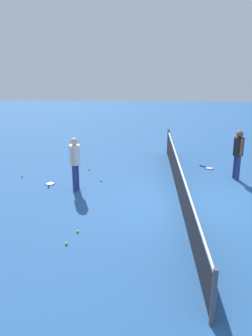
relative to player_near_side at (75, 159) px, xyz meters
name	(u,v)px	position (x,y,z in m)	size (l,w,h in m)	color
ground_plane	(180,203)	(0.92, 3.21, -1.01)	(40.00, 40.00, 0.00)	#265693
court_net	(181,187)	(0.92, 3.21, -0.51)	(10.09, 0.09, 1.07)	#4C4C51
player_near_side	(75,159)	(0.00, 0.00, 0.00)	(0.53, 0.39, 1.70)	navy
player_far_side	(238,151)	(-1.17, 5.32, 0.00)	(0.53, 0.40, 1.70)	navy
tennis_racket_near_player	(50,184)	(-0.46, -0.95, -1.00)	(0.59, 0.34, 0.03)	blue
tennis_racket_far_player	(209,168)	(-2.30, 4.60, -1.00)	(0.52, 0.54, 0.03)	blue
tennis_ball_near_player	(89,169)	(-1.94, 0.17, -0.98)	(0.07, 0.07, 0.07)	#C6E033
tennis_ball_by_net	(77,231)	(2.83, 0.49, -0.98)	(0.07, 0.07, 0.07)	#C6E033
tennis_ball_midcourt	(101,180)	(-0.80, 0.70, -0.98)	(0.07, 0.07, 0.07)	#C6E033
tennis_ball_baseline	(22,176)	(-1.11, -2.08, -0.98)	(0.07, 0.07, 0.07)	#C6E033
tennis_ball_stray_left	(66,244)	(3.43, 0.32, -0.98)	(0.07, 0.07, 0.07)	#C6E033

